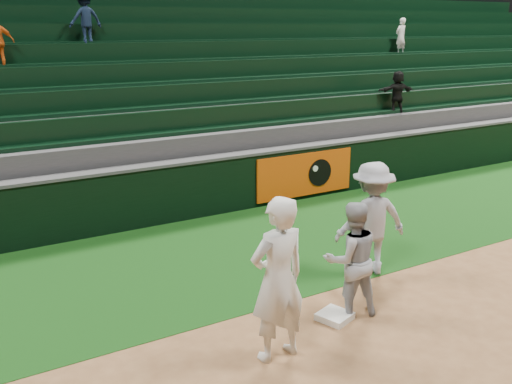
{
  "coord_description": "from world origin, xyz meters",
  "views": [
    {
      "loc": [
        -4.47,
        -5.38,
        3.92
      ],
      "look_at": [
        0.07,
        2.3,
        1.3
      ],
      "focal_mm": 40.0,
      "sensor_mm": 36.0,
      "label": 1
    }
  ],
  "objects_px": {
    "baserunner": "(351,259)",
    "first_base": "(335,316)",
    "base_coach": "(372,219)",
    "first_baseman": "(278,280)"
  },
  "relations": [
    {
      "from": "first_baseman",
      "to": "baserunner",
      "type": "height_order",
      "value": "first_baseman"
    },
    {
      "from": "baserunner",
      "to": "first_baseman",
      "type": "bearing_deg",
      "value": 29.59
    },
    {
      "from": "base_coach",
      "to": "baserunner",
      "type": "bearing_deg",
      "value": 51.93
    },
    {
      "from": "first_baseman",
      "to": "base_coach",
      "type": "height_order",
      "value": "first_baseman"
    },
    {
      "from": "baserunner",
      "to": "base_coach",
      "type": "relative_size",
      "value": 0.89
    },
    {
      "from": "baserunner",
      "to": "first_base",
      "type": "bearing_deg",
      "value": 21.55
    },
    {
      "from": "baserunner",
      "to": "base_coach",
      "type": "xyz_separation_m",
      "value": [
        1.17,
        0.91,
        0.11
      ]
    },
    {
      "from": "first_base",
      "to": "first_baseman",
      "type": "bearing_deg",
      "value": -162.94
    },
    {
      "from": "first_base",
      "to": "baserunner",
      "type": "bearing_deg",
      "value": 7.23
    },
    {
      "from": "first_base",
      "to": "base_coach",
      "type": "bearing_deg",
      "value": 33.14
    }
  ]
}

